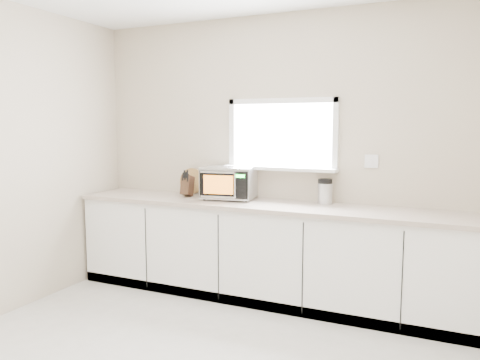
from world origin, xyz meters
The scene contains 7 objects.
back_wall centered at (0.00, 2.00, 1.36)m, with size 4.00×0.17×2.70m.
cabinets centered at (0.00, 1.70, 0.44)m, with size 3.92×0.60×0.88m, color white.
countertop centered at (0.00, 1.69, 0.90)m, with size 3.92×0.64×0.04m, color beige.
microwave centered at (-0.47, 1.79, 1.09)m, with size 0.55×0.46×0.32m.
knife_block centered at (-0.93, 1.75, 1.04)m, with size 0.11×0.20×0.27m.
cutting_board centered at (-0.99, 1.94, 1.06)m, with size 0.27×0.27×0.02m, color #AF8144.
coffee_grinder centered at (0.46, 1.89, 1.04)m, with size 0.16×0.16×0.24m.
Camera 1 is at (1.49, -2.32, 1.64)m, focal length 35.00 mm.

